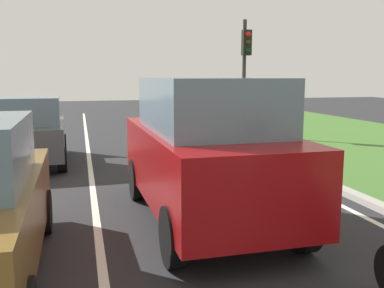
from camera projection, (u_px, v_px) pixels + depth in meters
The scene contains 7 objects.
ground_plane at pixel (117, 163), 11.59m from camera, with size 60.00×60.00×0.00m, color #262628.
lane_line_center at pixel (90, 165), 11.42m from camera, with size 0.12×32.00×0.01m, color silver.
lane_line_right_edge at pixel (244, 157), 12.47m from camera, with size 0.12×32.00×0.01m, color silver.
curb_right at pixel (260, 154), 12.59m from camera, with size 0.24×48.00×0.12m, color #9E9B93.
car_suv_ahead at pixel (206, 150), 6.82m from camera, with size 2.04×4.53×2.28m.
car_hatchback_far at pixel (31, 131), 11.36m from camera, with size 1.83×3.75×1.78m.
traffic_light_near_right at pixel (245, 61), 15.89m from camera, with size 0.32×0.50×4.32m.
Camera 1 is at (-0.88, 2.49, 2.31)m, focal length 40.79 mm.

